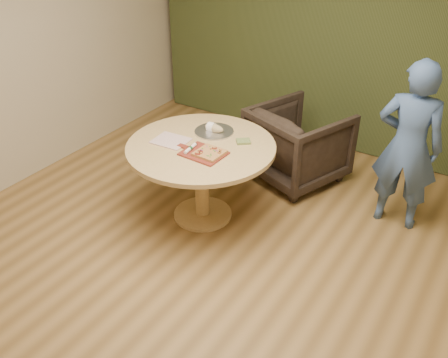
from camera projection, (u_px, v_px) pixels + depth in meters
room_shell at (191, 127)px, 3.13m from camera, size 5.04×6.04×2.84m
curtain at (354, 25)px, 5.20m from camera, size 4.80×0.14×2.78m
pedestal_table at (201, 159)px, 4.39m from camera, size 1.30×1.30×0.75m
pizza_paddle at (203, 153)px, 4.17m from camera, size 0.45×0.29×0.01m
flatbread_pizza at (209, 153)px, 4.14m from camera, size 0.23×0.23×0.04m
cutlery_roll at (190, 148)px, 4.20m from camera, size 0.05×0.20×0.03m
newspaper at (171, 141)px, 4.37m from camera, size 0.32×0.27×0.01m
serving_tray at (214, 132)px, 4.52m from camera, size 0.36×0.36×0.02m
bread_roll at (213, 128)px, 4.51m from camera, size 0.19×0.09×0.09m
green_packet at (243, 141)px, 4.35m from camera, size 0.16×0.15×0.02m
armchair at (298, 141)px, 5.08m from camera, size 1.05×1.02×0.86m
person_standing at (408, 146)px, 4.25m from camera, size 0.60×0.42×1.54m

